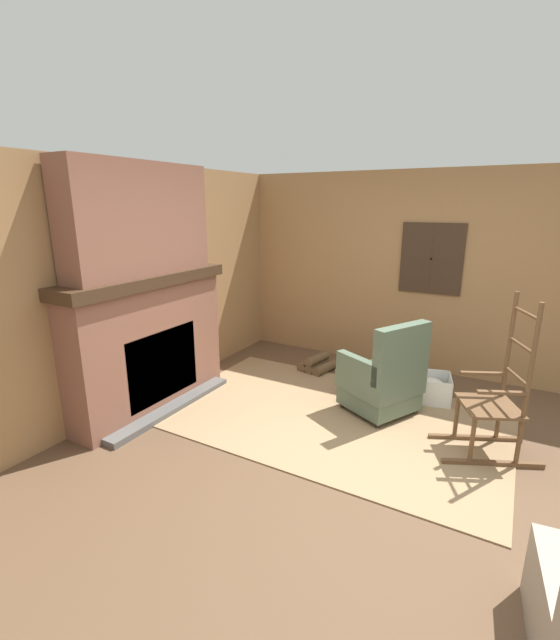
{
  "coord_description": "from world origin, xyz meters",
  "views": [
    {
      "loc": [
        0.93,
        -2.91,
        2.03
      ],
      "look_at": [
        -1.11,
        0.71,
        0.9
      ],
      "focal_mm": 24.0,
      "sensor_mm": 36.0,
      "label": 1
    }
  ],
  "objects_px": {
    "laundry_basket": "(430,388)",
    "decorative_plate_on_mantel": "(143,258)",
    "armchair": "(383,380)",
    "firewood_stack": "(317,364)",
    "oil_lamp_vase": "(119,269)",
    "rocking_chair": "(495,405)",
    "storage_case": "(169,263)"
  },
  "relations": [
    {
      "from": "laundry_basket",
      "to": "decorative_plate_on_mantel",
      "type": "bearing_deg",
      "value": -150.1
    },
    {
      "from": "firewood_stack",
      "to": "decorative_plate_on_mantel",
      "type": "relative_size",
      "value": 1.54
    },
    {
      "from": "oil_lamp_vase",
      "to": "decorative_plate_on_mantel",
      "type": "distance_m",
      "value": 0.33
    },
    {
      "from": "rocking_chair",
      "to": "storage_case",
      "type": "relative_size",
      "value": 6.22
    },
    {
      "from": "laundry_basket",
      "to": "oil_lamp_vase",
      "type": "distance_m",
      "value": 3.35
    },
    {
      "from": "laundry_basket",
      "to": "firewood_stack",
      "type": "bearing_deg",
      "value": 172.56
    },
    {
      "from": "rocking_chair",
      "to": "storage_case",
      "type": "xyz_separation_m",
      "value": [
        -3.15,
        -0.34,
        0.99
      ]
    },
    {
      "from": "oil_lamp_vase",
      "to": "storage_case",
      "type": "relative_size",
      "value": 1.11
    },
    {
      "from": "firewood_stack",
      "to": "storage_case",
      "type": "bearing_deg",
      "value": -130.5
    },
    {
      "from": "rocking_chair",
      "to": "storage_case",
      "type": "height_order",
      "value": "storage_case"
    },
    {
      "from": "laundry_basket",
      "to": "storage_case",
      "type": "bearing_deg",
      "value": -155.77
    },
    {
      "from": "laundry_basket",
      "to": "decorative_plate_on_mantel",
      "type": "distance_m",
      "value": 3.23
    },
    {
      "from": "armchair",
      "to": "firewood_stack",
      "type": "xyz_separation_m",
      "value": [
        -1.04,
        0.71,
        -0.27
      ]
    },
    {
      "from": "oil_lamp_vase",
      "to": "storage_case",
      "type": "distance_m",
      "value": 0.65
    },
    {
      "from": "firewood_stack",
      "to": "laundry_basket",
      "type": "height_order",
      "value": "laundry_basket"
    },
    {
      "from": "firewood_stack",
      "to": "decorative_plate_on_mantel",
      "type": "height_order",
      "value": "decorative_plate_on_mantel"
    },
    {
      "from": "armchair",
      "to": "laundry_basket",
      "type": "height_order",
      "value": "armchair"
    },
    {
      "from": "rocking_chair",
      "to": "decorative_plate_on_mantel",
      "type": "relative_size",
      "value": 4.63
    },
    {
      "from": "oil_lamp_vase",
      "to": "firewood_stack",
      "type": "bearing_deg",
      "value": 60.26
    },
    {
      "from": "rocking_chair",
      "to": "laundry_basket",
      "type": "bearing_deg",
      "value": -76.34
    },
    {
      "from": "storage_case",
      "to": "oil_lamp_vase",
      "type": "bearing_deg",
      "value": -90.01
    },
    {
      "from": "laundry_basket",
      "to": "storage_case",
      "type": "distance_m",
      "value": 3.04
    },
    {
      "from": "rocking_chair",
      "to": "firewood_stack",
      "type": "relative_size",
      "value": 3.0
    },
    {
      "from": "rocking_chair",
      "to": "firewood_stack",
      "type": "height_order",
      "value": "rocking_chair"
    },
    {
      "from": "storage_case",
      "to": "decorative_plate_on_mantel",
      "type": "relative_size",
      "value": 0.74
    },
    {
      "from": "oil_lamp_vase",
      "to": "decorative_plate_on_mantel",
      "type": "relative_size",
      "value": 0.83
    },
    {
      "from": "rocking_chair",
      "to": "decorative_plate_on_mantel",
      "type": "bearing_deg",
      "value": -13.4
    },
    {
      "from": "firewood_stack",
      "to": "storage_case",
      "type": "height_order",
      "value": "storage_case"
    },
    {
      "from": "storage_case",
      "to": "decorative_plate_on_mantel",
      "type": "xyz_separation_m",
      "value": [
        -0.02,
        -0.33,
        0.09
      ]
    },
    {
      "from": "laundry_basket",
      "to": "storage_case",
      "type": "relative_size",
      "value": 2.26
    },
    {
      "from": "laundry_basket",
      "to": "oil_lamp_vase",
      "type": "bearing_deg",
      "value": -144.68
    },
    {
      "from": "firewood_stack",
      "to": "storage_case",
      "type": "relative_size",
      "value": 2.07
    }
  ]
}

